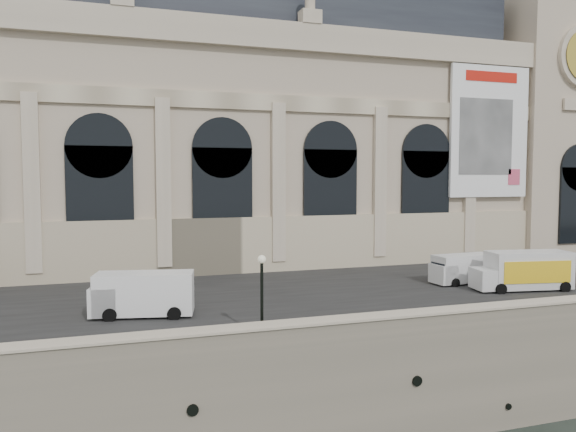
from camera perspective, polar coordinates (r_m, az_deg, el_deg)
name	(u,v)px	position (r m, az deg, el deg)	size (l,w,h in m)	color
quay	(235,280)	(63.34, -5.42, -6.49)	(160.00, 70.00, 6.00)	gray
street	(296,289)	(42.90, 0.85, -7.41)	(160.00, 24.00, 0.06)	#2D2D2D
parapet	(379,326)	(30.75, 9.19, -10.95)	(160.00, 1.40, 1.21)	gray
museum	(184,124)	(57.37, -10.51, 9.14)	(69.00, 18.70, 29.10)	#B8A78E
clock_pavilion	(534,100)	(72.39, 23.67, 10.74)	(13.00, 14.72, 36.70)	#B8A78E
van_b	(138,294)	(35.61, -14.97, -7.71)	(6.40, 3.48, 2.70)	white
van_c	(461,269)	(46.81, 17.14, -5.18)	(5.38, 2.45, 2.34)	silver
box_truck	(523,271)	(45.75, 22.80, -5.17)	(7.58, 3.55, 2.94)	silver
lamp_right	(262,296)	(30.06, -2.67, -8.16)	(0.45, 0.45, 4.40)	black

